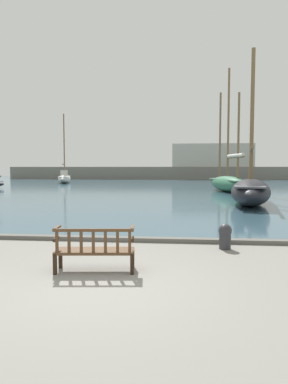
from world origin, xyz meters
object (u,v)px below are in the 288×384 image
(sailboat_nearest_starboard, at_px, (65,178))
(mooring_bollard, at_px, (225,235))
(park_bench, at_px, (95,249))
(sailboat_outer_port, at_px, (251,190))
(sailboat_mid_port, at_px, (228,181))

(sailboat_nearest_starboard, bearing_deg, mooring_bollard, -65.55)
(park_bench, bearing_deg, sailboat_outer_port, 65.88)
(park_bench, distance_m, sailboat_outer_port, 14.06)
(mooring_bollard, bearing_deg, park_bench, -142.19)
(park_bench, height_order, sailboat_nearest_starboard, sailboat_nearest_starboard)
(sailboat_mid_port, bearing_deg, park_bench, -104.53)
(sailboat_nearest_starboard, bearing_deg, park_bench, -70.51)
(park_bench, relative_size, sailboat_mid_port, 0.16)
(sailboat_nearest_starboard, height_order, sailboat_mid_port, sailboat_mid_port)
(park_bench, xyz_separation_m, sailboat_mid_port, (6.02, 23.21, 0.50))
(sailboat_outer_port, bearing_deg, park_bench, -114.12)
(mooring_bollard, bearing_deg, sailboat_outer_port, 75.01)
(park_bench, height_order, sailboat_outer_port, sailboat_outer_port)
(park_bench, xyz_separation_m, sailboat_outer_port, (5.74, 12.83, 0.45))
(park_bench, height_order, sailboat_mid_port, sailboat_mid_port)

